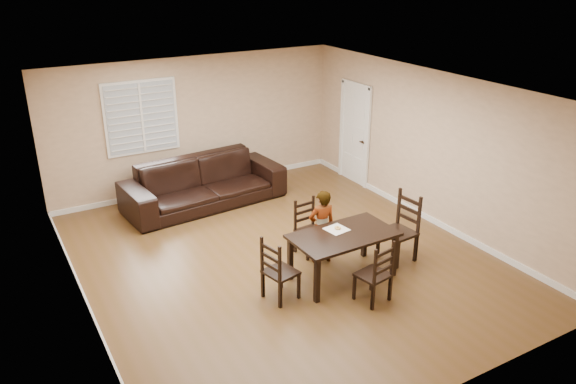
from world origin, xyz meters
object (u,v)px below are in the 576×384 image
object	(u,v)px
dining_table	(343,239)
sofa	(204,183)
chair_far	(379,277)
chair_right	(404,229)
donut	(338,228)
chair_left	(274,274)
child	(322,227)
chair_near	(306,228)

from	to	relation	value
dining_table	sofa	xyz separation A→B (m)	(-0.74, 3.55, -0.18)
dining_table	chair_far	world-z (taller)	chair_far
chair_right	dining_table	bearing A→B (deg)	-93.63
donut	chair_left	bearing A→B (deg)	-169.56
dining_table	chair_left	bearing A→B (deg)	-178.92
chair_far	child	size ratio (longest dim) A/B	0.77
donut	child	bearing A→B (deg)	93.98
dining_table	chair_right	distance (m)	1.20
chair_left	child	world-z (taller)	child
chair_near	chair_right	bearing A→B (deg)	-42.94
dining_table	child	xyz separation A→B (m)	(-0.01, 0.56, -0.03)
child	sofa	size ratio (longest dim) A/B	0.39
donut	chair_far	bearing A→B (deg)	-88.91
chair_far	chair_left	distance (m)	1.43
chair_near	chair_far	size ratio (longest dim) A/B	0.98
chair_far	child	bearing A→B (deg)	-98.85
dining_table	child	bearing A→B (deg)	90.00
dining_table	chair_right	xyz separation A→B (m)	(1.19, 0.03, -0.13)
dining_table	chair_near	world-z (taller)	chair_near
chair_left	donut	world-z (taller)	chair_left
chair_far	child	distance (m)	1.38
chair_left	donut	size ratio (longest dim) A/B	9.62
sofa	dining_table	bearing A→B (deg)	-83.41
chair_far	donut	world-z (taller)	chair_far
chair_far	chair_right	distance (m)	1.43
sofa	chair_far	bearing A→B (deg)	-85.11
chair_near	child	xyz separation A→B (m)	(0.02, -0.42, 0.19)
chair_left	sofa	bearing A→B (deg)	-19.01
chair_far	sofa	xyz separation A→B (m)	(-0.77, 4.37, 0.03)
child	donut	size ratio (longest dim) A/B	12.23
chair_near	child	size ratio (longest dim) A/B	0.76
chair_left	chair_right	distance (m)	2.36
chair_left	child	xyz separation A→B (m)	(1.16, 0.60, 0.17)
sofa	chair_near	bearing A→B (deg)	-79.72
sofa	chair_right	bearing A→B (deg)	-66.46
chair_near	child	distance (m)	0.46
dining_table	chair_left	distance (m)	1.19
dining_table	donut	world-z (taller)	donut
chair_right	donut	world-z (taller)	chair_right
chair_right	chair_far	bearing A→B (deg)	-59.03
chair_near	sofa	world-z (taller)	chair_near
chair_right	child	bearing A→B (deg)	-118.81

